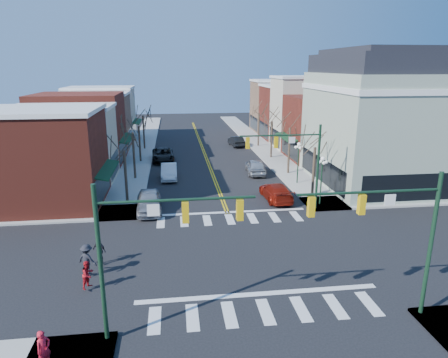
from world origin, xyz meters
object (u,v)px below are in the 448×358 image
object	(u,v)px
pedestrian_dark_a	(99,250)
car_right_far	(236,141)
victorian_corner	(383,118)
car_left_mid	(169,171)
lamppost_midblock	(298,156)
car_right_near	(276,192)
car_left_far	(163,155)
car_left_near	(149,201)
pedestrian_red_b	(88,274)
pedestrian_red_a	(44,349)
lamppost_corner	(322,172)
car_right_mid	(256,166)
pedestrian_dark_b	(87,259)

from	to	relation	value
pedestrian_dark_a	car_right_far	bearing A→B (deg)	100.49
victorian_corner	car_left_mid	size ratio (longest dim) A/B	3.01
lamppost_midblock	pedestrian_dark_a	distance (m)	22.93
car_right_far	pedestrian_dark_a	bearing A→B (deg)	62.39
lamppost_midblock	car_right_near	distance (m)	6.11
car_left_mid	pedestrian_dark_a	bearing A→B (deg)	-102.37
car_left_far	car_right_far	xyz separation A→B (m)	(10.77, 8.52, -0.05)
lamppost_midblock	car_right_near	xyz separation A→B (m)	(-3.40, -4.57, -2.21)
car_left_near	pedestrian_red_b	bearing A→B (deg)	-105.43
car_right_far	victorian_corner	bearing A→B (deg)	111.95
car_right_far	pedestrian_red_a	size ratio (longest dim) A/B	2.81
lamppost_midblock	pedestrian_dark_a	xyz separation A→B (m)	(-17.09, -15.15, -2.03)
car_left_near	car_left_mid	distance (m)	10.08
lamppost_corner	car_left_far	bearing A→B (deg)	126.48
lamppost_corner	car_right_far	bearing A→B (deg)	96.37
car_left_far	lamppost_midblock	bearing A→B (deg)	-43.92
pedestrian_red_b	pedestrian_dark_a	xyz separation A→B (m)	(0.11, 2.88, 0.01)
car_left_near	pedestrian_dark_a	xyz separation A→B (m)	(-2.49, -9.01, 0.08)
car_right_near	pedestrian_red_a	distance (m)	24.09
car_right_mid	pedestrian_dark_b	distance (m)	25.36
car_right_mid	pedestrian_red_b	distance (m)	26.48
car_left_far	pedestrian_dark_a	size ratio (longest dim) A/B	3.67
pedestrian_red_a	pedestrian_dark_a	bearing A→B (deg)	33.63
pedestrian_red_a	pedestrian_red_b	bearing A→B (deg)	32.62
victorian_corner	lamppost_midblock	size ratio (longest dim) A/B	3.29
car_left_mid	car_right_near	size ratio (longest dim) A/B	0.91
pedestrian_red_a	pedestrian_dark_b	size ratio (longest dim) A/B	0.90
car_left_mid	victorian_corner	bearing A→B (deg)	-11.63
victorian_corner	car_left_near	xyz separation A→B (m)	(-22.90, -5.64, -5.80)
lamppost_corner	pedestrian_red_b	distance (m)	20.80
car_left_near	pedestrian_dark_b	world-z (taller)	pedestrian_dark_b
car_left_near	car_right_far	xyz separation A→B (m)	(11.57, 26.83, -0.11)
car_left_far	pedestrian_red_b	distance (m)	30.38
lamppost_midblock	pedestrian_dark_b	xyz separation A→B (m)	(-17.53, -16.49, -1.91)
car_left_near	car_left_mid	size ratio (longest dim) A/B	1.07
car_right_near	car_left_mid	bearing A→B (deg)	-43.01
car_left_mid	car_right_near	bearing A→B (deg)	-41.29
victorian_corner	car_right_near	xyz separation A→B (m)	(-11.70, -4.07, -5.90)
pedestrian_dark_b	car_right_mid	bearing A→B (deg)	-96.80
lamppost_corner	pedestrian_red_b	bearing A→B (deg)	-146.16
lamppost_corner	car_left_near	size ratio (longest dim) A/B	0.86
pedestrian_red_a	car_left_near	bearing A→B (deg)	27.85
lamppost_corner	car_left_mid	size ratio (longest dim) A/B	0.91
pedestrian_dark_b	victorian_corner	bearing A→B (deg)	-121.19
car_left_near	pedestrian_red_a	bearing A→B (deg)	-103.11
lamppost_midblock	pedestrian_red_b	world-z (taller)	lamppost_midblock
car_right_far	car_left_mid	bearing A→B (deg)	53.25
pedestrian_dark_a	pedestrian_dark_b	size ratio (longest dim) A/B	0.87
car_right_near	lamppost_corner	bearing A→B (deg)	148.44
lamppost_midblock	pedestrian_red_b	size ratio (longest dim) A/B	2.79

